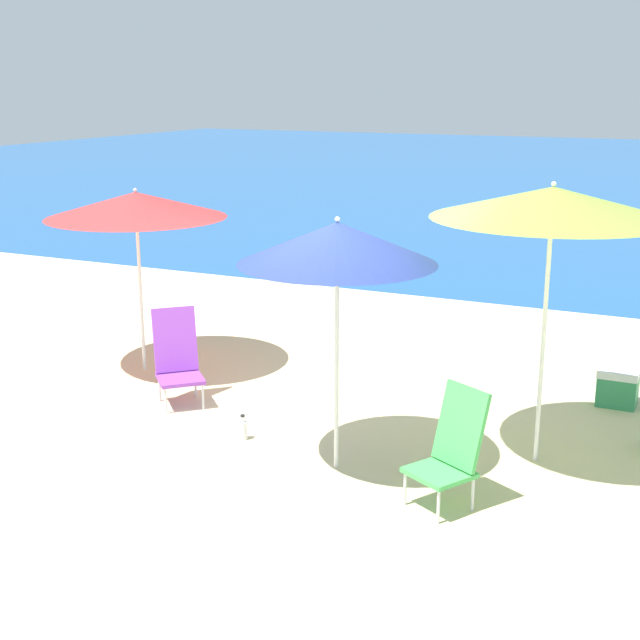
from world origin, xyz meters
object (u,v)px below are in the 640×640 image
beach_chair_green (452,446)px  beach_umbrella_lime (553,203)px  water_bottle (243,430)px  beach_umbrella_navy (337,243)px  cooler_box (618,386)px  beach_umbrella_red (136,205)px  beach_chair_purple (177,356)px

beach_chair_green → beach_umbrella_lime: bearing=97.9°
water_bottle → beach_umbrella_lime: bearing=15.0°
beach_umbrella_navy → cooler_box: beach_umbrella_navy is taller
beach_umbrella_red → cooler_box: bearing=12.3°
water_bottle → cooler_box: 3.68m
water_bottle → cooler_box: cooler_box is taller
beach_umbrella_red → cooler_box: beach_umbrella_red is taller
beach_chair_green → beach_chair_purple: beach_chair_purple is taller
beach_chair_green → cooler_box: 2.87m
beach_umbrella_lime → beach_chair_green: bearing=-111.0°
beach_umbrella_red → beach_chair_green: size_ratio=2.21×
beach_umbrella_red → beach_chair_green: (3.99, -1.68, -1.34)m
beach_umbrella_lime → water_bottle: beach_umbrella_lime is taller
beach_umbrella_lime → cooler_box: bearing=75.6°
beach_umbrella_navy → beach_chair_green: beach_umbrella_navy is taller
beach_chair_purple → cooler_box: beach_chair_purple is taller
beach_umbrella_lime → cooler_box: 2.61m
beach_umbrella_lime → cooler_box: beach_umbrella_lime is taller
beach_umbrella_navy → cooler_box: bearing=53.1°
beach_umbrella_lime → cooler_box: size_ratio=6.11×
beach_umbrella_navy → water_bottle: bearing=169.7°
beach_chair_purple → cooler_box: 4.29m
beach_umbrella_lime → beach_chair_green: 2.03m
beach_umbrella_red → beach_chair_purple: size_ratio=2.15×
beach_umbrella_navy → cooler_box: 3.54m
beach_umbrella_red → beach_chair_green: 4.53m
cooler_box → beach_umbrella_navy: bearing=-126.9°
beach_umbrella_navy → water_bottle: beach_umbrella_navy is taller
beach_umbrella_lime → water_bottle: 3.24m
beach_umbrella_navy → beach_umbrella_lime: beach_umbrella_lime is taller
beach_chair_purple → beach_umbrella_red: bearing=98.9°
water_bottle → cooler_box: (2.85, 2.32, 0.09)m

